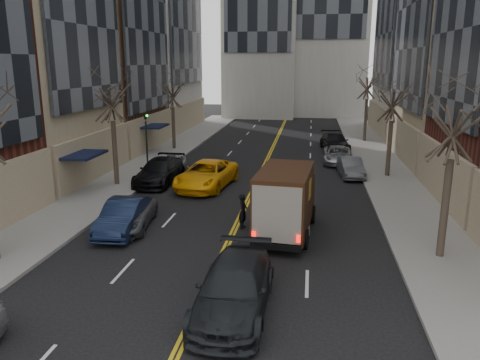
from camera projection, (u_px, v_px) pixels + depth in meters
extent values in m
cube|color=slate|center=(150.00, 162.00, 36.92)|extent=(4.00, 66.00, 0.15)
cube|color=slate|center=(386.00, 170.00, 34.31)|extent=(4.00, 66.00, 0.15)
cube|color=#4C301E|center=(95.00, 12.00, 40.69)|extent=(9.00, 12.00, 24.00)
cube|color=black|center=(82.00, 155.00, 27.87)|extent=(2.00, 3.00, 0.15)
cube|color=black|center=(70.00, 171.00, 28.25)|extent=(0.20, 3.00, 2.50)
cube|color=black|center=(153.00, 126.00, 40.33)|extent=(2.00, 3.00, 0.15)
cube|color=black|center=(144.00, 138.00, 40.71)|extent=(0.20, 3.00, 2.50)
cylinder|color=#382D23|center=(115.00, 153.00, 29.66)|extent=(0.30, 0.30, 4.05)
cylinder|color=#382D23|center=(174.00, 128.00, 42.17)|extent=(0.30, 0.30, 3.69)
cylinder|color=#382D23|center=(445.00, 209.00, 18.50)|extent=(0.30, 0.30, 3.96)
cylinder|color=#382D23|center=(389.00, 148.00, 31.94)|extent=(0.30, 0.30, 3.78)
cylinder|color=#382D23|center=(365.00, 120.00, 46.28)|extent=(0.30, 0.30, 4.14)
cylinder|color=black|center=(147.00, 150.00, 31.41)|extent=(0.12, 0.12, 3.80)
imported|color=black|center=(145.00, 115.00, 30.83)|extent=(0.15, 0.18, 0.90)
sphere|color=#0CE526|center=(147.00, 116.00, 30.73)|extent=(0.14, 0.14, 0.14)
cube|color=black|center=(285.00, 224.00, 21.63)|extent=(2.49, 5.99, 0.27)
cube|color=black|center=(292.00, 193.00, 23.42)|extent=(2.27, 1.73, 1.92)
cube|color=black|center=(284.00, 199.00, 20.83)|extent=(2.56, 4.64, 2.74)
cube|color=black|center=(276.00, 246.00, 18.98)|extent=(2.10, 0.34, 0.27)
cube|color=red|center=(254.00, 235.00, 19.06)|extent=(0.17, 0.07, 0.32)
cube|color=red|center=(298.00, 239.00, 18.65)|extent=(0.17, 0.07, 0.32)
cube|color=gold|center=(260.00, 186.00, 20.99)|extent=(0.11, 0.82, 0.82)
cube|color=gold|center=(310.00, 189.00, 20.49)|extent=(0.11, 0.82, 0.82)
cylinder|color=black|center=(269.00, 211.00, 23.69)|extent=(0.33, 0.89, 0.88)
cylinder|color=black|center=(312.00, 214.00, 23.21)|extent=(0.33, 0.89, 0.88)
cylinder|color=black|center=(256.00, 235.00, 20.42)|extent=(0.33, 0.89, 0.88)
cylinder|color=black|center=(305.00, 239.00, 19.94)|extent=(0.33, 0.89, 0.88)
imported|color=black|center=(234.00, 288.00, 14.85)|extent=(2.28, 5.49, 1.59)
cube|color=black|center=(238.00, 259.00, 15.45)|extent=(0.13, 0.04, 0.09)
cube|color=blue|center=(238.00, 260.00, 15.42)|extent=(0.10, 0.01, 0.06)
imported|color=#FAAC0A|center=(207.00, 175.00, 29.67)|extent=(3.54, 6.30, 1.66)
imported|color=black|center=(243.00, 211.00, 22.34)|extent=(0.48, 0.66, 1.69)
imported|color=#101932|center=(124.00, 216.00, 21.92)|extent=(1.92, 4.68, 1.51)
imported|color=#4B4C52|center=(128.00, 215.00, 22.46)|extent=(2.67, 4.81, 1.27)
imported|color=black|center=(159.00, 171.00, 30.72)|extent=(2.38, 5.56, 1.60)
imported|color=#B9BCC1|center=(172.00, 164.00, 33.58)|extent=(1.76, 3.92, 1.31)
imported|color=#484C4F|center=(351.00, 167.00, 32.48)|extent=(1.80, 4.18, 1.34)
imported|color=#9FA2A7|center=(337.00, 155.00, 36.90)|extent=(2.27, 4.74, 1.31)
imported|color=black|center=(335.00, 142.00, 42.02)|extent=(2.78, 5.58, 1.56)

